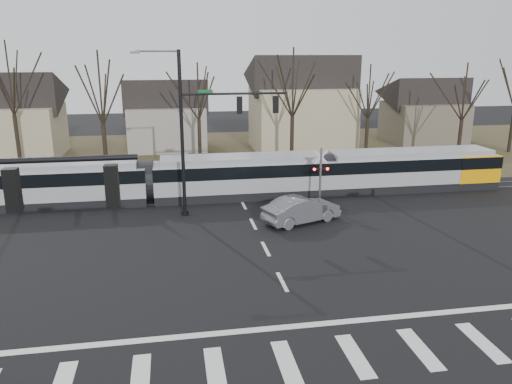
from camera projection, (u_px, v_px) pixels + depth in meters
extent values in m
plane|color=black|center=(293.00, 303.00, 20.70)|extent=(140.00, 140.00, 0.00)
cube|color=#38331E|center=(218.00, 154.00, 51.05)|extent=(140.00, 28.00, 0.01)
cube|color=silver|center=(140.00, 378.00, 15.92)|extent=(0.60, 2.60, 0.01)
cube|color=silver|center=(215.00, 370.00, 16.31)|extent=(0.60, 2.60, 0.01)
cube|color=silver|center=(287.00, 363.00, 16.70)|extent=(0.60, 2.60, 0.01)
cube|color=silver|center=(355.00, 356.00, 17.10)|extent=(0.60, 2.60, 0.01)
cube|color=silver|center=(420.00, 349.00, 17.49)|extent=(0.60, 2.60, 0.01)
cube|color=silver|center=(482.00, 342.00, 17.88)|extent=(0.60, 2.60, 0.01)
cube|color=silver|center=(304.00, 325.00, 18.99)|extent=(28.00, 0.35, 0.01)
cube|color=silver|center=(282.00, 282.00, 22.59)|extent=(0.18, 2.00, 0.01)
cube|color=silver|center=(266.00, 249.00, 26.39)|extent=(0.18, 2.00, 0.01)
cube|color=silver|center=(253.00, 224.00, 30.18)|extent=(0.18, 2.00, 0.01)
cube|color=silver|center=(244.00, 205.00, 33.98)|extent=(0.18, 2.00, 0.01)
cube|color=silver|center=(236.00, 189.00, 37.77)|extent=(0.18, 2.00, 0.01)
cube|color=silver|center=(229.00, 177.00, 41.57)|extent=(0.18, 2.00, 0.01)
cube|color=silver|center=(224.00, 167.00, 45.36)|extent=(0.18, 2.00, 0.01)
cube|color=silver|center=(220.00, 158.00, 49.16)|extent=(0.18, 2.00, 0.01)
cube|color=#59595E|center=(241.00, 200.00, 35.01)|extent=(90.00, 0.12, 0.06)
cube|color=#59595E|center=(239.00, 195.00, 36.34)|extent=(90.00, 0.12, 0.06)
cube|color=gray|center=(45.00, 185.00, 33.32)|extent=(13.31, 2.87, 2.99)
cube|color=black|center=(44.00, 176.00, 33.15)|extent=(13.33, 2.91, 0.87)
cube|color=gray|center=(242.00, 177.00, 35.50)|extent=(12.28, 2.87, 2.99)
cube|color=black|center=(242.00, 168.00, 35.34)|extent=(12.30, 2.91, 0.87)
cube|color=gray|center=(409.00, 170.00, 37.60)|extent=(13.31, 2.87, 2.99)
cube|color=black|center=(410.00, 162.00, 37.43)|extent=(13.33, 2.91, 0.87)
cube|color=#FFA607|center=(470.00, 166.00, 38.39)|extent=(3.28, 2.93, 2.00)
imported|color=#585960|center=(302.00, 210.00, 30.33)|extent=(5.03, 6.06, 1.61)
cube|color=black|center=(13.00, 190.00, 11.76)|extent=(0.32, 0.32, 1.05)
sphere|color=#FF0C07|center=(11.00, 177.00, 11.67)|extent=(0.22, 0.22, 0.22)
cube|color=black|center=(112.00, 186.00, 12.13)|extent=(0.32, 0.32, 1.05)
sphere|color=#FF0C07|center=(111.00, 173.00, 12.04)|extent=(0.22, 0.22, 0.22)
cylinder|color=black|center=(182.00, 136.00, 30.52)|extent=(0.22, 0.22, 10.20)
cylinder|color=black|center=(185.00, 213.00, 31.86)|extent=(0.44, 0.44, 0.30)
cylinder|color=black|center=(234.00, 94.00, 30.38)|extent=(6.50, 0.14, 0.14)
cube|color=#0C5926|center=(205.00, 92.00, 30.05)|extent=(0.90, 0.03, 0.22)
cube|color=black|center=(240.00, 105.00, 30.62)|extent=(0.32, 0.32, 1.05)
sphere|color=#FF0C07|center=(239.00, 100.00, 30.53)|extent=(0.22, 0.22, 0.22)
cube|color=black|center=(276.00, 105.00, 30.99)|extent=(0.32, 0.32, 1.05)
sphere|color=#FF0C07|center=(276.00, 99.00, 30.90)|extent=(0.22, 0.22, 0.22)
cube|color=#59595B|center=(135.00, 52.00, 28.78)|extent=(0.55, 0.22, 0.14)
cylinder|color=#59595B|center=(320.00, 178.00, 33.12)|extent=(0.14, 0.14, 4.00)
cylinder|color=#59595B|center=(319.00, 205.00, 33.63)|extent=(0.36, 0.36, 0.20)
cube|color=silver|center=(321.00, 157.00, 32.74)|extent=(0.95, 0.04, 0.95)
cube|color=silver|center=(321.00, 157.00, 32.74)|extent=(0.95, 0.04, 0.95)
cube|color=black|center=(321.00, 169.00, 32.96)|extent=(1.00, 0.10, 0.12)
sphere|color=#FF0C07|center=(314.00, 169.00, 32.81)|extent=(0.18, 0.18, 0.18)
sphere|color=#FF0C07|center=(328.00, 169.00, 32.95)|extent=(0.18, 0.18, 0.18)
cube|color=tan|center=(13.00, 132.00, 49.00)|extent=(9.00, 8.00, 5.00)
cube|color=gray|center=(167.00, 128.00, 53.42)|extent=(8.00, 7.00, 4.50)
cube|color=tan|center=(301.00, 119.00, 52.60)|extent=(10.00, 8.00, 6.50)
cube|color=brown|center=(423.00, 123.00, 57.23)|extent=(8.00, 7.00, 4.50)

